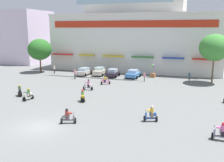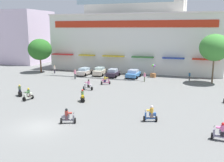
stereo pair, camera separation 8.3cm
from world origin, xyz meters
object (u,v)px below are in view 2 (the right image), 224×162
Objects in this scene: parked_car_2 at (113,73)px; pedestrian_3 at (190,76)px; scooter_rider_0 at (83,96)px; parked_car_0 at (84,71)px; pedestrian_0 at (55,69)px; plaza_tree_0 at (40,49)px; scooter_rider_7 at (20,91)px; scooter_rider_3 at (68,117)px; scooter_rider_9 at (151,115)px; plaza_tree_1 at (215,48)px; pedestrian_2 at (75,74)px; balloon_vendor_cart at (153,72)px; parked_car_1 at (100,71)px; scooter_rider_6 at (221,133)px; scooter_rider_2 at (28,95)px; scooter_rider_8 at (88,86)px; scooter_rider_4 at (105,81)px; pedestrian_1 at (145,76)px; parked_car_3 at (133,74)px.

parked_car_2 is 2.41× the size of pedestrian_3.
parked_car_0 is at bearing 114.09° from scooter_rider_0.
parked_car_0 is 2.61× the size of pedestrian_0.
plaza_tree_0 is 4.36× the size of scooter_rider_7.
parked_car_0 is 1.07× the size of parked_car_2.
scooter_rider_9 reaches higher than scooter_rider_3.
parked_car_2 is at bearing 178.94° from plaza_tree_1.
plaza_tree_1 is at bearing -1.06° from parked_car_2.
scooter_rider_7 is 0.90× the size of pedestrian_2.
scooter_rider_3 is at bearing -97.49° from balloon_vendor_cart.
parked_car_1 is 16.23m from pedestrian_3.
plaza_tree_0 is at bearing 178.42° from parked_car_0.
parked_car_1 is at bearing 129.16° from scooter_rider_6.
balloon_vendor_cart is at bearing 14.85° from parked_car_2.
scooter_rider_2 is 1.01× the size of scooter_rider_6.
plaza_tree_0 reaches higher than parked_car_0.
scooter_rider_0 is 20.78m from pedestrian_3.
scooter_rider_2 is 0.89× the size of pedestrian_2.
scooter_rider_8 is 17.68m from pedestrian_3.
parked_car_1 is 1.73× the size of balloon_vendor_cart.
pedestrian_2 reaches higher than pedestrian_3.
parked_car_0 is 2.62× the size of scooter_rider_9.
parked_car_2 is 7.26m from balloon_vendor_cart.
plaza_tree_1 reaches higher than pedestrian_0.
scooter_rider_2 is 1.01× the size of scooter_rider_4.
balloon_vendor_cart is at bearing 74.26° from scooter_rider_0.
pedestrian_0 is at bearing 153.14° from scooter_rider_4.
scooter_rider_3 is 17.48m from scooter_rider_4.
pedestrian_1 is at bearing -98.28° from balloon_vendor_cart.
scooter_rider_9 is 1.01× the size of pedestrian_1.
plaza_tree_1 is 6.03m from pedestrian_3.
pedestrian_1 is at bearing 37.04° from scooter_rider_4.
scooter_rider_3 is (1.85, -7.17, -0.05)m from scooter_rider_0.
parked_car_3 is at bearing 68.45° from scooter_rider_4.
pedestrian_1 reaches higher than parked_car_3.
scooter_rider_3 is 0.96× the size of scooter_rider_8.
scooter_rider_3 is (18.96, -24.08, -3.98)m from plaza_tree_0.
scooter_rider_9 is at bearing -51.72° from parked_car_0.
scooter_rider_6 is at bearing -54.33° from parked_car_2.
pedestrian_2 is (-9.29, -4.46, 0.24)m from parked_car_3.
scooter_rider_0 is 6.03m from scooter_rider_8.
scooter_rider_0 is 0.65× the size of balloon_vendor_cart.
plaza_tree_0 is 19.33m from scooter_rider_8.
parked_car_1 is at bearing 4.40° from pedestrian_0.
plaza_tree_0 is at bearing -175.74° from balloon_vendor_cart.
plaza_tree_1 reaches higher than scooter_rider_9.
balloon_vendor_cart is (7.06, 12.83, 0.25)m from scooter_rider_8.
parked_car_2 is (15.33, -0.20, -3.84)m from plaza_tree_0.
scooter_rider_7 is at bearing 149.39° from scooter_rider_2.
scooter_rider_0 reaches higher than parked_car_2.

